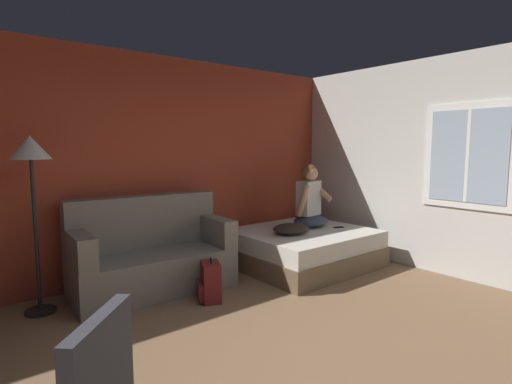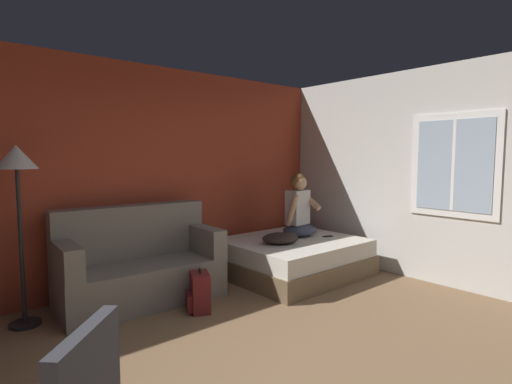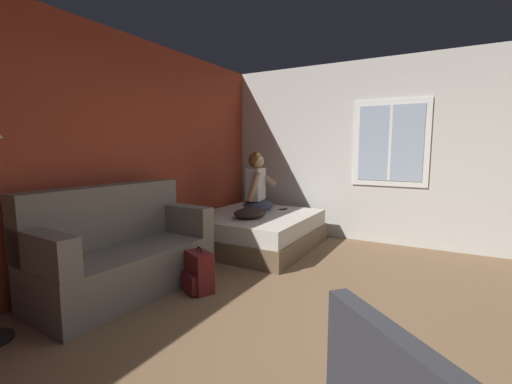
{
  "view_description": "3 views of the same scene",
  "coord_description": "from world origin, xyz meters",
  "views": [
    {
      "loc": [
        -1.8,
        -1.69,
        1.6
      ],
      "look_at": [
        0.98,
        1.76,
        1.09
      ],
      "focal_mm": 28.0,
      "sensor_mm": 36.0,
      "label": 1
    },
    {
      "loc": [
        -1.8,
        -1.69,
        1.6
      ],
      "look_at": [
        1.24,
        1.88,
        1.17
      ],
      "focal_mm": 28.0,
      "sensor_mm": 36.0,
      "label": 2
    },
    {
      "loc": [
        -2.21,
        -0.34,
        1.4
      ],
      "look_at": [
        1.53,
        1.76,
        0.86
      ],
      "focal_mm": 24.0,
      "sensor_mm": 36.0,
      "label": 3
    }
  ],
  "objects": [
    {
      "name": "wall_side_with_window",
      "position": [
        3.16,
        0.0,
        1.35
      ],
      "size": [
        0.19,
        7.21,
        2.7
      ],
      "color": "silver",
      "rests_on": "ground"
    },
    {
      "name": "couch",
      "position": [
        0.01,
        2.43,
        0.39
      ],
      "size": [
        1.75,
        0.92,
        1.04
      ],
      "color": "slate",
      "rests_on": "ground"
    },
    {
      "name": "person_seated",
      "position": [
        2.24,
        2.13,
        0.84
      ],
      "size": [
        0.58,
        0.51,
        0.88
      ],
      "color": "#383D51",
      "rests_on": "bed"
    },
    {
      "name": "cell_phone",
      "position": [
        2.5,
        1.82,
        0.48
      ],
      "size": [
        0.16,
        0.11,
        0.01
      ],
      "primitive_type": "cube",
      "rotation": [
        0.0,
        0.0,
        4.4
      ],
      "color": "black",
      "rests_on": "bed"
    },
    {
      "name": "wall_back_accent",
      "position": [
        0.0,
        2.99,
        1.35
      ],
      "size": [
        11.16,
        0.16,
        2.7
      ],
      "primitive_type": "cube",
      "color": "#993823",
      "rests_on": "ground"
    },
    {
      "name": "throw_pillow",
      "position": [
        1.69,
        1.93,
        0.55
      ],
      "size": [
        0.57,
        0.5,
        0.14
      ],
      "primitive_type": "ellipsoid",
      "rotation": [
        0.0,
        0.0,
        -0.35
      ],
      "color": "#2D231E",
      "rests_on": "bed"
    },
    {
      "name": "backpack",
      "position": [
        0.34,
        1.74,
        0.19
      ],
      "size": [
        0.32,
        0.35,
        0.46
      ],
      "color": "maroon",
      "rests_on": "ground"
    },
    {
      "name": "bed",
      "position": [
        1.99,
        2.01,
        0.24
      ],
      "size": [
        1.73,
        1.55,
        0.48
      ],
      "color": "brown",
      "rests_on": "ground"
    },
    {
      "name": "ground_plane",
      "position": [
        0.0,
        0.0,
        0.0
      ],
      "size": [
        40.0,
        40.0,
        0.0
      ],
      "primitive_type": "plane",
      "color": "brown"
    }
  ]
}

